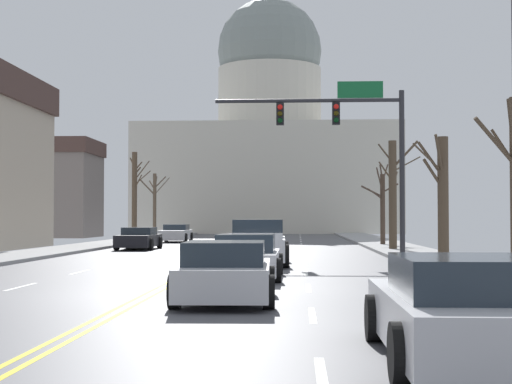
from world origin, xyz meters
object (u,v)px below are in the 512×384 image
object	(u,v)px
signal_gantry	(350,131)
sedan_near_02	(226,273)
sedan_near_01	(247,258)
sedan_oncoming_01	(176,234)
sedan_near_03	(468,312)
sedan_oncoming_00	(139,239)
pickup_truck_near_00	(258,244)
street_lamp_right	(501,87)

from	to	relation	value
signal_gantry	sedan_near_02	size ratio (longest dim) A/B	1.84
sedan_near_01	sedan_oncoming_01	size ratio (longest dim) A/B	0.95
sedan_near_03	sedan_oncoming_00	size ratio (longest dim) A/B	1.04
sedan_near_02	signal_gantry	bearing A→B (deg)	77.95
pickup_truck_near_00	sedan_near_01	world-z (taller)	pickup_truck_near_00
sedan_near_03	street_lamp_right	bearing A→B (deg)	72.94
pickup_truck_near_00	sedan_near_02	world-z (taller)	pickup_truck_near_00
signal_gantry	pickup_truck_near_00	distance (m)	7.42
pickup_truck_near_00	sedan_near_02	bearing A→B (deg)	-90.04
sedan_near_03	sedan_oncoming_00	world-z (taller)	sedan_near_03
sedan_near_01	sedan_near_03	bearing A→B (deg)	-74.58
signal_gantry	sedan_near_01	distance (m)	12.53
sedan_oncoming_00	sedan_oncoming_01	size ratio (longest dim) A/B	0.93
street_lamp_right	sedan_near_01	bearing A→B (deg)	148.52
street_lamp_right	sedan_oncoming_00	xyz separation A→B (m)	(-13.04, 23.14, -4.11)
sedan_near_01	sedan_near_03	distance (m)	12.81
street_lamp_right	pickup_truck_near_00	size ratio (longest dim) A/B	1.34
street_lamp_right	sedan_near_03	distance (m)	9.91
sedan_near_02	sedan_near_03	world-z (taller)	sedan_near_03
signal_gantry	sedan_near_01	bearing A→B (deg)	-108.14
sedan_oncoming_00	sedan_oncoming_01	xyz separation A→B (m)	(0.02, 12.41, 0.01)
sedan_oncoming_00	sedan_near_03	bearing A→B (deg)	-71.89
sedan_oncoming_01	sedan_near_03	bearing A→B (deg)	-76.79
sedan_near_03	sedan_oncoming_01	world-z (taller)	sedan_near_03
signal_gantry	sedan_oncoming_00	world-z (taller)	signal_gantry
signal_gantry	pickup_truck_near_00	world-z (taller)	signal_gantry
signal_gantry	sedan_near_01	size ratio (longest dim) A/B	1.78
sedan_near_01	pickup_truck_near_00	bearing A→B (deg)	90.13
sedan_near_01	sedan_near_02	bearing A→B (deg)	-90.23
sedan_near_03	signal_gantry	bearing A→B (deg)	89.49
street_lamp_right	sedan_near_01	distance (m)	8.20
street_lamp_right	sedan_near_03	world-z (taller)	street_lamp_right
sedan_near_01	sedan_near_02	world-z (taller)	sedan_near_01
pickup_truck_near_00	sedan_near_03	bearing A→B (deg)	-79.68
signal_gantry	sedan_oncoming_01	xyz separation A→B (m)	(-10.58, 20.81, -4.72)
street_lamp_right	sedan_oncoming_01	size ratio (longest dim) A/B	1.63
sedan_near_01	sedan_oncoming_01	bearing A→B (deg)	102.34
sedan_oncoming_00	sedan_oncoming_01	bearing A→B (deg)	89.90
pickup_truck_near_00	sedan_near_01	size ratio (longest dim) A/B	1.27
signal_gantry	sedan_near_03	xyz separation A→B (m)	(-0.21, -23.37, -4.70)
signal_gantry	sedan_oncoming_01	distance (m)	23.82
sedan_near_01	sedan_oncoming_01	world-z (taller)	sedan_near_01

